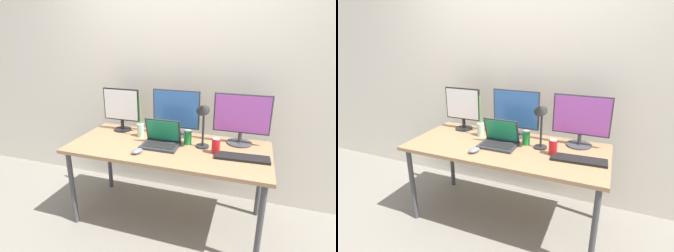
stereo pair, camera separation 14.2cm
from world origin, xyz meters
TOP-DOWN VIEW (x-y plane):
  - ground_plane at (0.00, 0.00)m, footprint 16.00×16.00m
  - wall_back at (0.00, 0.59)m, footprint 7.00×0.08m
  - work_desk at (0.00, 0.00)m, footprint 1.70×0.75m
  - monitor_left at (-0.56, 0.24)m, footprint 0.37×0.17m
  - monitor_center at (-0.01, 0.27)m, footprint 0.44×0.21m
  - monitor_right at (0.58, 0.24)m, footprint 0.47×0.21m
  - laptop_silver at (-0.06, -0.01)m, footprint 0.31×0.22m
  - keyboard_main at (0.62, -0.06)m, footprint 0.42×0.15m
  - mouse_by_keyboard at (-0.19, -0.22)m, footprint 0.10×0.12m
  - soda_can_near_keyboard at (0.41, -0.02)m, footprint 0.07×0.07m
  - soda_can_by_laptop at (0.15, 0.10)m, footprint 0.07×0.07m
  - bamboo_vase at (-0.31, 0.14)m, footprint 0.07×0.07m
  - desk_lamp at (0.28, 0.03)m, footprint 0.11×0.18m

SIDE VIEW (x-z plane):
  - ground_plane at x=0.00m, z-range 0.00..0.00m
  - work_desk at x=0.00m, z-range 0.31..1.05m
  - keyboard_main at x=0.62m, z-range 0.74..0.76m
  - mouse_by_keyboard at x=-0.19m, z-range 0.74..0.78m
  - laptop_silver at x=-0.06m, z-range 0.68..0.91m
  - soda_can_near_keyboard at x=0.41m, z-range 0.74..0.87m
  - soda_can_by_laptop at x=0.15m, z-range 0.74..0.87m
  - bamboo_vase at x=-0.31m, z-range 0.63..1.01m
  - monitor_center at x=-0.01m, z-range 0.75..1.18m
  - monitor_left at x=-0.56m, z-range 0.76..1.18m
  - monitor_right at x=0.58m, z-range 0.76..1.20m
  - desk_lamp at x=0.28m, z-range 0.81..1.23m
  - wall_back at x=0.00m, z-range 0.00..2.60m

